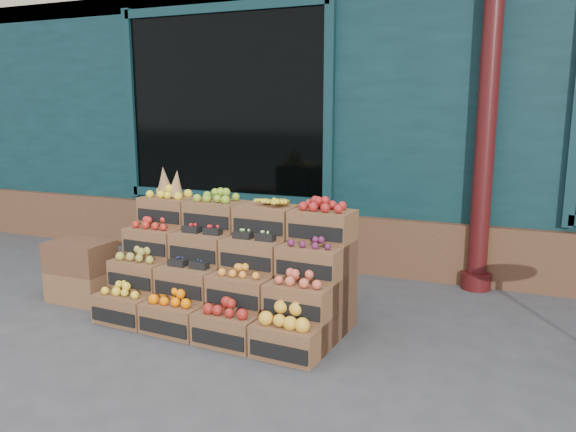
% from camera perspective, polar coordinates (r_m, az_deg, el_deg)
% --- Properties ---
extents(ground, '(60.00, 60.00, 0.00)m').
position_cam_1_polar(ground, '(4.14, -1.24, -13.57)').
color(ground, '#3E3E40').
rests_on(ground, ground).
extents(shop_facade, '(12.00, 6.24, 4.80)m').
position_cam_1_polar(shop_facade, '(8.71, 13.05, 15.15)').
color(shop_facade, '#0C272A').
rests_on(shop_facade, ground).
extents(crate_display, '(1.99, 1.06, 1.22)m').
position_cam_1_polar(crate_display, '(4.60, -6.09, -6.08)').
color(crate_display, brown).
rests_on(crate_display, ground).
extents(spare_crates, '(0.55, 0.38, 0.55)m').
position_cam_1_polar(spare_crates, '(5.41, -20.29, -5.26)').
color(spare_crates, brown).
rests_on(spare_crates, ground).
extents(shopkeeper, '(0.87, 0.75, 2.02)m').
position_cam_1_polar(shopkeeper, '(6.98, -1.77, 5.14)').
color(shopkeeper, '#1B602C').
rests_on(shopkeeper, ground).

